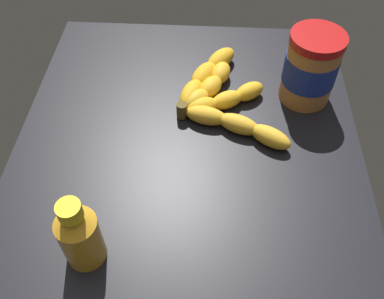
# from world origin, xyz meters

# --- Properties ---
(ground_plane) EXTENTS (0.88, 0.61, 0.04)m
(ground_plane) POSITION_xyz_m (0.00, 0.00, -0.02)
(ground_plane) COLOR black
(banana_bunch) EXTENTS (0.28, 0.21, 0.04)m
(banana_bunch) POSITION_xyz_m (0.19, -0.05, 0.02)
(banana_bunch) COLOR gold
(banana_bunch) RESTS_ON ground_plane
(peanut_butter_jar) EXTENTS (0.10, 0.10, 0.14)m
(peanut_butter_jar) POSITION_xyz_m (0.22, -0.22, 0.07)
(peanut_butter_jar) COLOR #B27238
(peanut_butter_jar) RESTS_ON ground_plane
(honey_bottle) EXTENTS (0.06, 0.06, 0.13)m
(honey_bottle) POSITION_xyz_m (-0.13, 0.13, 0.06)
(honey_bottle) COLOR gold
(honey_bottle) RESTS_ON ground_plane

